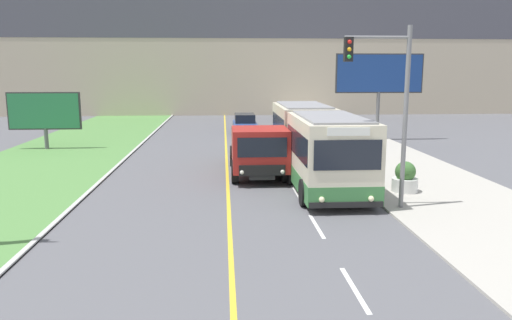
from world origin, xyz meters
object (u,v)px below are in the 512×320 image
(planter_round_second, at_px, (363,155))
(car_distant, at_px, (245,124))
(billboard_small, at_px, (44,112))
(planter_round_near, at_px, (405,178))
(planter_round_third, at_px, (338,140))
(billboard_large, at_px, (379,76))
(traffic_light_mast, at_px, (389,95))
(city_bus, at_px, (314,143))
(dump_truck, at_px, (258,151))

(planter_round_second, bearing_deg, car_distant, 110.04)
(billboard_small, bearing_deg, planter_round_near, -34.41)
(car_distant, xyz_separation_m, planter_round_third, (5.34, -9.13, -0.09))
(car_distant, bearing_deg, billboard_large, -29.55)
(billboard_large, relative_size, billboard_small, 1.38)
(traffic_light_mast, height_order, billboard_small, traffic_light_mast)
(traffic_light_mast, bearing_deg, city_bus, 105.28)
(dump_truck, height_order, traffic_light_mast, traffic_light_mast)
(billboard_small, xyz_separation_m, planter_round_third, (17.97, -1.45, -1.73))
(planter_round_third, bearing_deg, planter_round_second, -90.06)
(car_distant, height_order, planter_round_third, car_distant)
(city_bus, bearing_deg, billboard_large, 60.70)
(dump_truck, relative_size, billboard_large, 1.15)
(planter_round_near, relative_size, planter_round_third, 1.03)
(billboard_large, bearing_deg, dump_truck, -128.38)
(dump_truck, xyz_separation_m, planter_round_second, (5.43, 1.99, -0.59))
(car_distant, height_order, planter_round_second, car_distant)
(city_bus, distance_m, traffic_light_mast, 6.20)
(dump_truck, distance_m, planter_round_near, 6.63)
(city_bus, height_order, planter_round_third, city_bus)
(billboard_large, bearing_deg, planter_round_near, -103.16)
(billboard_small, relative_size, planter_round_near, 3.59)
(traffic_light_mast, distance_m, billboard_small, 22.17)
(city_bus, height_order, traffic_light_mast, traffic_light_mast)
(billboard_small, distance_m, planter_round_second, 19.33)
(city_bus, distance_m, planter_round_third, 8.28)
(billboard_small, bearing_deg, car_distant, 31.29)
(planter_round_second, bearing_deg, traffic_light_mast, -100.29)
(billboard_large, distance_m, planter_round_third, 6.68)
(traffic_light_mast, relative_size, billboard_small, 1.45)
(dump_truck, height_order, planter_round_third, dump_truck)
(car_distant, relative_size, billboard_small, 0.98)
(dump_truck, relative_size, billboard_small, 1.60)
(traffic_light_mast, distance_m, planter_round_third, 13.70)
(city_bus, relative_size, planter_round_near, 10.17)
(planter_round_near, bearing_deg, planter_round_third, 90.85)
(city_bus, distance_m, billboard_large, 13.74)
(city_bus, height_order, planter_round_second, city_bus)
(dump_truck, relative_size, planter_round_second, 5.59)
(car_distant, xyz_separation_m, planter_round_second, (5.33, -14.61, -0.06))
(billboard_large, height_order, billboard_small, billboard_large)
(billboard_small, height_order, planter_round_third, billboard_small)
(city_bus, distance_m, dump_truck, 2.57)
(car_distant, xyz_separation_m, billboard_small, (-12.63, -7.68, 1.64))
(billboard_large, xyz_separation_m, planter_round_near, (-3.50, -14.99, -3.85))
(dump_truck, xyz_separation_m, traffic_light_mast, (4.03, -5.72, 2.80))
(city_bus, height_order, car_distant, city_bus)
(planter_round_second, bearing_deg, billboard_large, 68.88)
(dump_truck, height_order, billboard_small, billboard_small)
(city_bus, height_order, dump_truck, city_bus)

